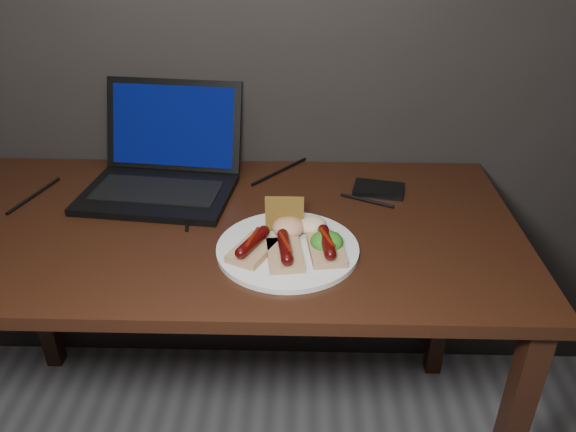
% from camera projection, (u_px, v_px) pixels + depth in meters
% --- Properties ---
extents(desk, '(1.40, 0.70, 0.75)m').
position_uv_depth(desk, '(220.00, 254.00, 1.35)').
color(desk, '#34160D').
rests_on(desk, ground).
extents(laptop, '(0.40, 0.38, 0.25)m').
position_uv_depth(laptop, '(163.00, 168.00, 1.45)').
color(laptop, black).
rests_on(laptop, desk).
extents(hard_drive, '(0.14, 0.10, 0.02)m').
position_uv_depth(hard_drive, '(379.00, 189.00, 1.44)').
color(hard_drive, black).
rests_on(hard_drive, desk).
extents(desk_cables, '(0.94, 0.41, 0.01)m').
position_uv_depth(desk_cables, '(209.00, 192.00, 1.44)').
color(desk_cables, black).
rests_on(desk_cables, desk).
extents(plate, '(0.33, 0.33, 0.01)m').
position_uv_depth(plate, '(288.00, 249.00, 1.20)').
color(plate, silver).
rests_on(plate, desk).
extents(bread_sausage_left, '(0.11, 0.13, 0.04)m').
position_uv_depth(bread_sausage_left, '(253.00, 246.00, 1.17)').
color(bread_sausage_left, tan).
rests_on(bread_sausage_left, plate).
extents(bread_sausage_center, '(0.08, 0.12, 0.04)m').
position_uv_depth(bread_sausage_center, '(285.00, 251.00, 1.15)').
color(bread_sausage_center, tan).
rests_on(bread_sausage_center, plate).
extents(bread_sausage_right, '(0.08, 0.12, 0.04)m').
position_uv_depth(bread_sausage_right, '(326.00, 247.00, 1.17)').
color(bread_sausage_right, tan).
rests_on(bread_sausage_right, plate).
extents(crispbread, '(0.09, 0.01, 0.08)m').
position_uv_depth(crispbread, '(284.00, 214.00, 1.23)').
color(crispbread, olive).
rests_on(crispbread, plate).
extents(salad_greens, '(0.07, 0.07, 0.04)m').
position_uv_depth(salad_greens, '(327.00, 242.00, 1.18)').
color(salad_greens, '#1E5811').
rests_on(salad_greens, plate).
extents(salsa_mound, '(0.07, 0.07, 0.04)m').
position_uv_depth(salsa_mound, '(288.00, 227.00, 1.23)').
color(salsa_mound, maroon).
rests_on(salsa_mound, plate).
extents(coleslaw_mound, '(0.06, 0.06, 0.04)m').
position_uv_depth(coleslaw_mound, '(312.00, 225.00, 1.24)').
color(coleslaw_mound, white).
rests_on(coleslaw_mound, plate).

